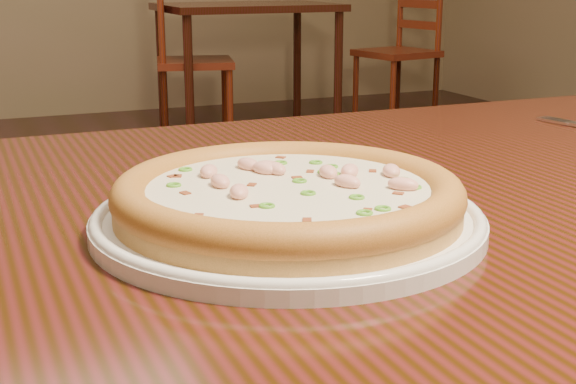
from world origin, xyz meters
name	(u,v)px	position (x,y,z in m)	size (l,w,h in m)	color
hero_table	(387,299)	(0.19, -0.38, 0.65)	(1.20, 0.80, 0.75)	black
plate	(288,218)	(0.07, -0.43, 0.76)	(0.30, 0.30, 0.02)	white
pizza	(288,195)	(0.07, -0.43, 0.78)	(0.27, 0.27, 0.03)	#CB8D47
bg_table_right	(247,20)	(1.48, 3.53, 0.65)	(1.00, 0.70, 0.75)	black
chair_c	(185,61)	(1.07, 3.46, 0.44)	(0.51, 0.51, 0.95)	#5C2219
chair_d	(403,51)	(2.51, 3.48, 0.44)	(0.49, 0.49, 0.95)	#5C2219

